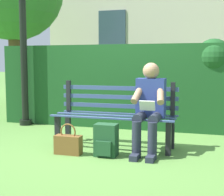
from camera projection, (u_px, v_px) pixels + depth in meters
ground at (114, 147)px, 4.74m from camera, size 60.00×60.00×0.00m
park_bench at (116, 114)px, 4.77m from camera, size 1.73×0.51×0.93m
person_seated at (149, 105)px, 4.43m from camera, size 0.44×0.73×1.19m
hedge_backdrop at (132, 84)px, 6.24m from camera, size 4.91×0.75×1.59m
backpack at (106, 140)px, 4.30m from camera, size 0.28×0.26×0.42m
handbag at (68, 144)px, 4.39m from camera, size 0.35×0.14×0.41m
lamp_post at (22, 9)px, 6.22m from camera, size 0.29×0.29×3.78m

